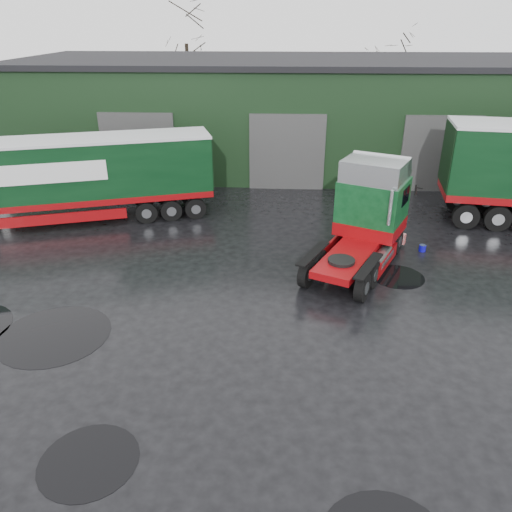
{
  "coord_description": "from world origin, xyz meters",
  "views": [
    {
      "loc": [
        1.73,
        -12.39,
        8.44
      ],
      "look_at": [
        0.99,
        1.71,
        1.7
      ],
      "focal_mm": 35.0,
      "sensor_mm": 36.0,
      "label": 1
    }
  ],
  "objects_px": {
    "wash_bucket": "(422,248)",
    "hero_tractor": "(358,221)",
    "warehouse": "(287,111)",
    "tree_back_b": "(387,83)",
    "tree_back_a": "(188,69)",
    "trailer_left": "(74,181)"
  },
  "relations": [
    {
      "from": "trailer_left",
      "to": "wash_bucket",
      "type": "relative_size",
      "value": 44.95
    },
    {
      "from": "warehouse",
      "to": "tree_back_a",
      "type": "distance_m",
      "value": 12.9
    },
    {
      "from": "warehouse",
      "to": "tree_back_b",
      "type": "distance_m",
      "value": 12.82
    },
    {
      "from": "tree_back_b",
      "to": "wash_bucket",
      "type": "bearing_deg",
      "value": -96.11
    },
    {
      "from": "warehouse",
      "to": "hero_tractor",
      "type": "bearing_deg",
      "value": -80.88
    },
    {
      "from": "wash_bucket",
      "to": "tree_back_b",
      "type": "bearing_deg",
      "value": 83.89
    },
    {
      "from": "warehouse",
      "to": "tree_back_a",
      "type": "relative_size",
      "value": 3.41
    },
    {
      "from": "warehouse",
      "to": "wash_bucket",
      "type": "xyz_separation_m",
      "value": [
        5.44,
        -13.91,
        -3.03
      ]
    },
    {
      "from": "hero_tractor",
      "to": "trailer_left",
      "type": "relative_size",
      "value": 0.5
    },
    {
      "from": "tree_back_a",
      "to": "tree_back_b",
      "type": "height_order",
      "value": "tree_back_a"
    },
    {
      "from": "wash_bucket",
      "to": "hero_tractor",
      "type": "bearing_deg",
      "value": -150.42
    },
    {
      "from": "hero_tractor",
      "to": "tree_back_b",
      "type": "relative_size",
      "value": 0.82
    },
    {
      "from": "warehouse",
      "to": "hero_tractor",
      "type": "relative_size",
      "value": 5.28
    },
    {
      "from": "tree_back_a",
      "to": "tree_back_b",
      "type": "bearing_deg",
      "value": 0.0
    },
    {
      "from": "warehouse",
      "to": "trailer_left",
      "type": "bearing_deg",
      "value": -129.89
    },
    {
      "from": "tree_back_a",
      "to": "trailer_left",
      "type": "bearing_deg",
      "value": -94.02
    },
    {
      "from": "warehouse",
      "to": "trailer_left",
      "type": "distance_m",
      "value": 14.86
    },
    {
      "from": "hero_tractor",
      "to": "trailer_left",
      "type": "bearing_deg",
      "value": -173.44
    },
    {
      "from": "warehouse",
      "to": "trailer_left",
      "type": "relative_size",
      "value": 2.63
    },
    {
      "from": "trailer_left",
      "to": "tree_back_b",
      "type": "height_order",
      "value": "tree_back_b"
    },
    {
      "from": "hero_tractor",
      "to": "wash_bucket",
      "type": "distance_m",
      "value": 3.82
    },
    {
      "from": "tree_back_b",
      "to": "tree_back_a",
      "type": "bearing_deg",
      "value": 180.0
    }
  ]
}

